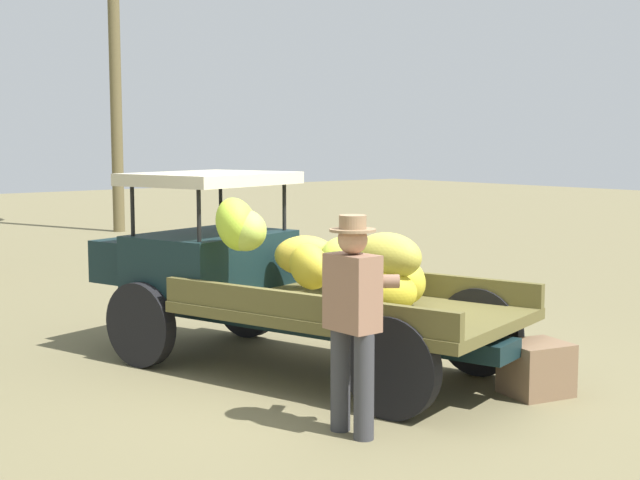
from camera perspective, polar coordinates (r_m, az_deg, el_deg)
ground_plane at (r=8.12m, az=1.35°, el=-9.09°), size 60.00×60.00×0.00m
truck at (r=8.55m, az=-3.05°, el=-2.17°), size 4.66×2.67×1.85m
farmer at (r=6.50m, az=2.14°, el=-4.60°), size 0.53×0.46×1.64m
wooden_crate at (r=7.88m, az=13.76°, el=-8.05°), size 0.57×0.61×0.46m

